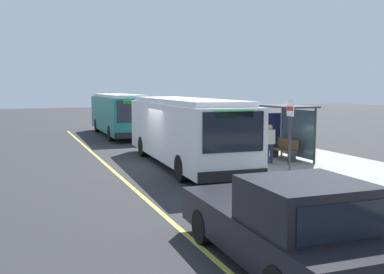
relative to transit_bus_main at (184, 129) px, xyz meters
name	(u,v)px	position (x,y,z in m)	size (l,w,h in m)	color
ground_plane	(161,166)	(-0.20, -1.01, -1.62)	(120.00, 120.00, 0.00)	#2B2B2D
sidewalk_curb	(279,157)	(-0.20, 4.99, -1.54)	(44.00, 6.40, 0.15)	gray
lane_stripe_center	(111,169)	(-0.20, -3.21, -1.61)	(36.00, 0.14, 0.01)	#E0D64C
transit_bus_main	(184,129)	(0.00, 0.00, 0.00)	(10.71, 2.98, 2.95)	white
transit_bus_second	(119,113)	(-13.39, -0.06, 0.00)	(10.40, 2.81, 2.95)	#146B66
pickup_truck	(283,226)	(11.41, -2.22, -0.76)	(5.44, 2.13, 1.85)	black
bus_shelter	(287,121)	(0.85, 4.68, 0.30)	(2.90, 1.60, 2.48)	#333338
waiting_bench	(284,149)	(0.95, 4.54, -0.98)	(1.60, 0.48, 0.95)	brown
route_sign_post	(290,127)	(4.20, 2.66, 0.34)	(0.44, 0.08, 2.80)	#333338
pedestrian_commuter	(270,141)	(1.64, 3.34, -0.50)	(0.24, 0.40, 1.69)	#282D47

